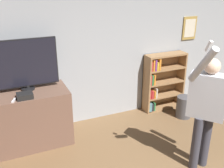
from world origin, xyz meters
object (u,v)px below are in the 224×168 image
television (25,64)px  game_console (25,96)px  person (207,104)px  waste_bin (184,107)px  bookshelf (161,82)px

television → game_console: 0.52m
person → waste_bin: person is taller
game_console → bookshelf: bookshelf is taller
television → person: size_ratio=0.52×
television → person: (2.16, -1.74, -0.34)m
television → waste_bin: 3.16m
game_console → person: 2.65m
game_console → waste_bin: bearing=-1.5°
game_console → waste_bin: 3.10m
game_console → person: (2.24, -1.41, 0.05)m
television → bookshelf: bearing=2.6°
television → person: 2.79m
bookshelf → person: (-0.53, -1.86, 0.43)m
person → waste_bin: size_ratio=4.50×
bookshelf → person: person is taller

